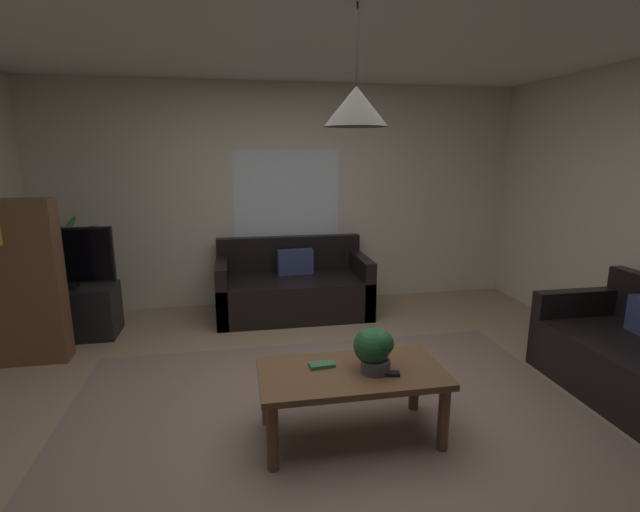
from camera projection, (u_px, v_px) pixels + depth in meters
name	position (u px, v px, depth m)	size (l,w,h in m)	color
floor	(328.00, 414.00, 3.22)	(5.52, 5.06, 0.02)	#9E8466
rug	(334.00, 428.00, 3.03)	(3.59, 2.78, 0.01)	gray
wall_back	(285.00, 196.00, 5.40)	(5.64, 0.06, 2.53)	beige
ceiling	(329.00, 15.00, 2.66)	(5.52, 5.06, 0.02)	white
window_pane	(287.00, 202.00, 5.38)	(1.22, 0.01, 1.19)	white
couch_under_window	(293.00, 290.00, 5.13)	(1.65, 0.82, 0.82)	black
coffee_table	(352.00, 381.00, 2.87)	(1.15, 0.59, 0.45)	brown
book_on_table_0	(322.00, 365.00, 2.91)	(0.16, 0.08, 0.02)	#387247
remote_on_table_0	(386.00, 374.00, 2.79)	(0.05, 0.16, 0.02)	black
potted_plant_on_table	(374.00, 348.00, 2.83)	(0.24, 0.23, 0.28)	#4C4C51
tv_stand	(68.00, 312.00, 4.48)	(0.90, 0.44, 0.50)	black
tv	(60.00, 258.00, 4.34)	(0.95, 0.16, 0.58)	black
potted_palm_corner	(68.00, 274.00, 4.91)	(0.69, 0.83, 1.20)	#B77051
bookshelf_corner	(16.00, 282.00, 3.84)	(0.70, 0.31, 1.40)	brown
pendant_lamp	(356.00, 106.00, 2.51)	(0.35, 0.35, 0.62)	black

